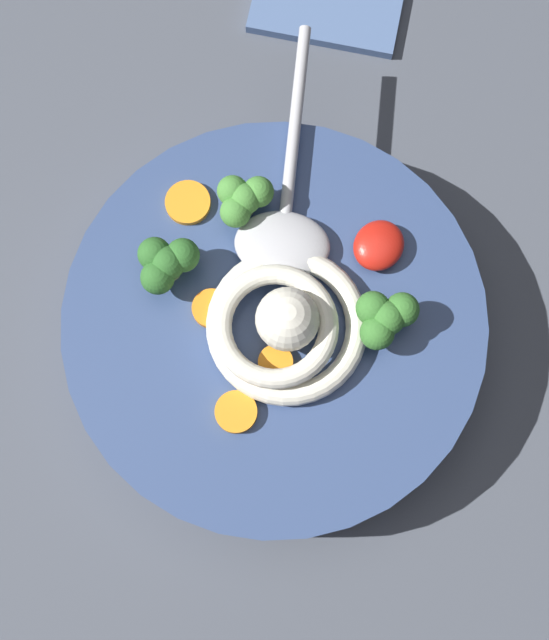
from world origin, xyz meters
TOP-DOWN VIEW (x-y plane):
  - table_slab at (0.00, 0.00)cm, footprint 97.10×97.10cm
  - soup_bowl at (0.75, 3.50)cm, footprint 26.62×26.62cm
  - noodle_pile at (0.87, 4.30)cm, footprint 10.93×10.72cm
  - soup_spoon at (-4.44, 0.41)cm, footprint 16.51×11.73cm
  - chili_sauce_dollop at (-6.82, 5.96)cm, footprint 3.41×3.07cm
  - broccoli_floret_beside_noodles at (2.20, -3.63)cm, footprint 4.09×3.52cm
  - broccoli_floret_front at (-2.96, 8.97)cm, footprint 4.12×3.54cm
  - broccoli_floret_beside_chili at (-3.90, -2.40)cm, footprint 3.82×3.29cm
  - carrot_slice_left at (-2.04, -5.46)cm, footprint 2.90×2.90cm
  - carrot_slice_far at (6.75, 5.09)cm, footprint 2.58×2.58cm
  - carrot_slice_extra_b at (2.56, 0.25)cm, footprint 2.44×2.44cm
  - carrot_slice_near_spoon at (2.90, 5.18)cm, footprint 2.15×2.15cm

SIDE VIEW (x-z plane):
  - table_slab at x=0.00cm, z-range 0.00..2.64cm
  - soup_bowl at x=0.75cm, z-range 2.73..8.49cm
  - carrot_slice_left at x=-2.04cm, z-range 8.39..8.88cm
  - carrot_slice_near_spoon at x=2.90cm, z-range 8.39..8.99cm
  - carrot_slice_extra_b at x=2.56cm, z-range 8.39..9.03cm
  - carrot_slice_far at x=6.75cm, z-range 8.39..9.06cm
  - chili_sauce_dollop at x=-6.82cm, z-range 8.39..9.93cm
  - soup_spoon at x=-4.44cm, z-range 8.39..9.99cm
  - noodle_pile at x=0.87cm, z-range 7.57..11.96cm
  - broccoli_floret_beside_chili at x=-3.90cm, z-range 8.78..11.79cm
  - broccoli_floret_beside_noodles at x=2.20cm, z-range 8.80..12.04cm
  - broccoli_floret_front at x=-2.96cm, z-range 8.81..12.06cm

